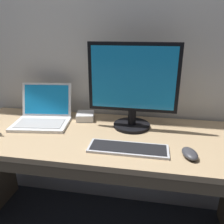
# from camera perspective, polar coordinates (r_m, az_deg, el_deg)

# --- Properties ---
(desk) EXTENTS (1.70, 0.64, 0.74)m
(desk) POSITION_cam_1_polar(r_m,az_deg,el_deg) (1.41, -2.84, -12.54)
(desk) COLOR tan
(desk) RESTS_ON ground
(laptop_white) EXTENTS (0.37, 0.34, 0.23)m
(laptop_white) POSITION_cam_1_polar(r_m,az_deg,el_deg) (1.52, -17.07, -1.31)
(laptop_white) COLOR white
(laptop_white) RESTS_ON desk
(external_monitor) EXTENTS (0.52, 0.22, 0.51)m
(external_monitor) POSITION_cam_1_polar(r_m,az_deg,el_deg) (1.33, 5.25, 6.13)
(external_monitor) COLOR black
(external_monitor) RESTS_ON desk
(wired_keyboard) EXTENTS (0.40, 0.13, 0.01)m
(wired_keyboard) POSITION_cam_1_polar(r_m,az_deg,el_deg) (1.16, 4.06, -9.11)
(wired_keyboard) COLOR #BCBCC1
(wired_keyboard) RESTS_ON desk
(computer_mouse) EXTENTS (0.09, 0.13, 0.04)m
(computer_mouse) POSITION_cam_1_polar(r_m,az_deg,el_deg) (1.16, 18.95, -9.84)
(computer_mouse) COLOR #38383D
(computer_mouse) RESTS_ON desk
(external_drive_box) EXTENTS (0.13, 0.14, 0.04)m
(external_drive_box) POSITION_cam_1_polar(r_m,az_deg,el_deg) (1.53, -6.70, -1.03)
(external_drive_box) COLOR silver
(external_drive_box) RESTS_ON desk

